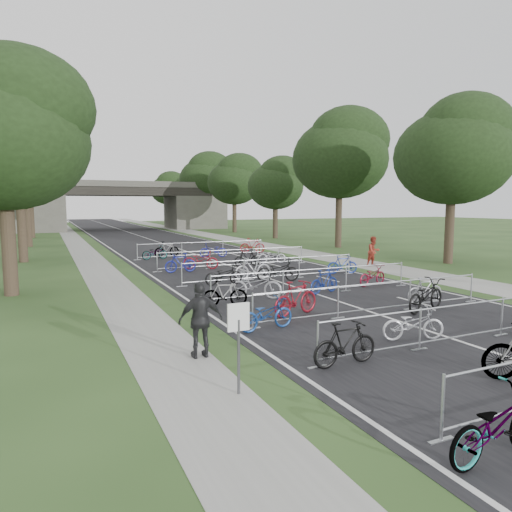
{
  "coord_description": "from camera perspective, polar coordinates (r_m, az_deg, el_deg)",
  "views": [
    {
      "loc": [
        -10.1,
        -4.95,
        3.71
      ],
      "look_at": [
        -0.42,
        16.02,
        1.1
      ],
      "focal_mm": 32.0,
      "sensor_mm": 36.0,
      "label": 1
    }
  ],
  "objects": [
    {
      "name": "tree_left_3",
      "position": [
        56.96,
        -26.36,
        8.58
      ],
      "size": [
        6.72,
        6.72,
        10.25
      ],
      "color": "#33261C",
      "rests_on": "ground"
    },
    {
      "name": "tree_left_6",
      "position": [
        92.93,
        -25.8,
        7.52
      ],
      "size": [
        6.72,
        6.72,
        10.25
      ],
      "color": "#33261C",
      "rests_on": "ground"
    },
    {
      "name": "barrier_row_6",
      "position": [
        32.71,
        -6.67,
        0.85
      ],
      "size": [
        9.7,
        0.08,
        1.1
      ],
      "color": "#AAADB2",
      "rests_on": "ground"
    },
    {
      "name": "bike_25",
      "position": [
        32.89,
        -11.09,
        0.82
      ],
      "size": [
        1.9,
        0.82,
        1.11
      ],
      "primitive_type": "imported",
      "rotation": [
        0.0,
        0.0,
        1.74
      ],
      "color": "#AAADB2",
      "rests_on": "ground"
    },
    {
      "name": "lane_markings",
      "position": [
        56.0,
        -14.34,
        2.44
      ],
      "size": [
        0.12,
        140.0,
        0.0
      ],
      "primitive_type": "cube",
      "color": "silver",
      "rests_on": "ground"
    },
    {
      "name": "tree_right_0",
      "position": [
        31.38,
        23.64,
        11.79
      ],
      "size": [
        7.17,
        7.17,
        10.93
      ],
      "color": "#33261C",
      "rests_on": "ground"
    },
    {
      "name": "bike_11",
      "position": [
        18.34,
        20.38,
        -4.04
      ],
      "size": [
        1.67,
        0.5,
        1.0
      ],
      "primitive_type": "imported",
      "rotation": [
        0.0,
        0.0,
        1.55
      ],
      "color": "#A0A2A8",
      "rests_on": "ground"
    },
    {
      "name": "bike_19",
      "position": [
        24.94,
        10.74,
        -1.06
      ],
      "size": [
        1.74,
        0.88,
        1.01
      ],
      "primitive_type": "imported",
      "rotation": [
        0.0,
        0.0,
        1.31
      ],
      "color": "navy",
      "rests_on": "ground"
    },
    {
      "name": "barrier_row_2",
      "position": [
        16.11,
        14.71,
        -5.09
      ],
      "size": [
        9.7,
        0.08,
        1.1
      ],
      "color": "#AAADB2",
      "rests_on": "ground"
    },
    {
      "name": "tree_right_4",
      "position": [
        72.8,
        -6.23,
        9.7
      ],
      "size": [
        8.18,
        8.18,
        12.47
      ],
      "color": "#33261C",
      "rests_on": "ground"
    },
    {
      "name": "bike_17",
      "position": [
        22.31,
        -0.39,
        -1.54
      ],
      "size": [
        2.09,
        0.81,
        1.22
      ],
      "primitive_type": "imported",
      "rotation": [
        0.0,
        0.0,
        4.83
      ],
      "color": "#AFB0B7",
      "rests_on": "ground"
    },
    {
      "name": "barrier_row_5",
      "position": [
        27.1,
        -2.72,
        -0.27
      ],
      "size": [
        9.7,
        0.08,
        1.1
      ],
      "color": "#AAADB2",
      "rests_on": "ground"
    },
    {
      "name": "bike_14",
      "position": [
        19.29,
        8.53,
        -3.21
      ],
      "size": [
        1.73,
        0.89,
        1.0
      ],
      "primitive_type": "imported",
      "rotation": [
        0.0,
        0.0,
        1.84
      ],
      "color": "navy",
      "rests_on": "ground"
    },
    {
      "name": "road",
      "position": [
        56.0,
        -14.34,
        2.45
      ],
      "size": [
        11.0,
        140.0,
        0.01
      ],
      "primitive_type": "cube",
      "color": "black",
      "rests_on": "ground"
    },
    {
      "name": "bike_23",
      "position": [
        28.97,
        2.01,
        -0.0
      ],
      "size": [
        1.85,
        1.11,
        0.92
      ],
      "primitive_type": "imported",
      "rotation": [
        0.0,
        0.0,
        1.26
      ],
      "color": "#BAB9C1",
      "rests_on": "ground"
    },
    {
      "name": "barrier_row_3",
      "position": [
        19.14,
        7.46,
        -3.12
      ],
      "size": [
        9.7,
        0.08,
        1.1
      ],
      "color": "#AAADB2",
      "rests_on": "ground"
    },
    {
      "name": "bike_21",
      "position": [
        26.42,
        -6.92,
        -0.51
      ],
      "size": [
        2.13,
        1.53,
        1.06
      ],
      "primitive_type": "imported",
      "rotation": [
        0.0,
        0.0,
        1.11
      ],
      "color": "maroon",
      "rests_on": "ground"
    },
    {
      "name": "barrier_row_1",
      "position": [
        13.61,
        24.46,
        -7.59
      ],
      "size": [
        9.7,
        0.08,
        1.1
      ],
      "color": "#AAADB2",
      "rests_on": "ground"
    },
    {
      "name": "tree_left_5",
      "position": [
        81.01,
        -25.98,
        8.92
      ],
      "size": [
        8.4,
        8.4,
        12.81
      ],
      "color": "#33261C",
      "rests_on": "ground"
    },
    {
      "name": "tree_right_6",
      "position": [
        95.79,
        -10.85,
        8.25
      ],
      "size": [
        7.17,
        7.17,
        10.93
      ],
      "color": "#33261C",
      "rests_on": "ground"
    },
    {
      "name": "bike_22",
      "position": [
        27.27,
        -1.05,
        -0.27
      ],
      "size": [
        1.75,
        0.56,
        1.04
      ],
      "primitive_type": "imported",
      "rotation": [
        0.0,
        0.0,
        4.75
      ],
      "color": "black",
      "rests_on": "ground"
    },
    {
      "name": "tree_left_2",
      "position": [
        45.12,
        -26.86,
        11.37
      ],
      "size": [
        8.4,
        8.4,
        12.81
      ],
      "color": "#33261C",
      "rests_on": "ground"
    },
    {
      "name": "bike_4",
      "position": [
        10.86,
        11.09,
        -10.75
      ],
      "size": [
        1.75,
        0.53,
        1.04
      ],
      "primitive_type": "imported",
      "rotation": [
        0.0,
        0.0,
        1.59
      ],
      "color": "black",
      "rests_on": "ground"
    },
    {
      "name": "bike_12",
      "position": [
        16.65,
        -3.92,
        -4.71
      ],
      "size": [
        1.7,
        0.89,
        0.98
      ],
      "primitive_type": "imported",
      "rotation": [
        0.0,
        0.0,
        1.3
      ],
      "color": "#AAADB2",
      "rests_on": "ground"
    },
    {
      "name": "tree_right_5",
      "position": [
        84.17,
        -8.84,
        7.89
      ],
      "size": [
        6.16,
        6.16,
        9.39
      ],
      "color": "#33261C",
      "rests_on": "ground"
    },
    {
      "name": "pedestrian_c",
      "position": [
        11.2,
        -6.92,
        -7.98
      ],
      "size": [
        1.11,
        0.52,
        1.86
      ],
      "primitive_type": "imported",
      "rotation": [
        0.0,
        0.0,
        3.08
      ],
      "color": "#232325",
      "rests_on": "ground"
    },
    {
      "name": "bike_9",
      "position": [
        15.33,
        5.02,
        -5.31
      ],
      "size": [
        2.05,
        1.08,
        1.19
      ],
      "primitive_type": "imported",
      "rotation": [
        0.0,
        0.0,
        1.85
      ],
      "color": "maroon",
      "rests_on": "ground"
    },
    {
      "name": "bike_5",
      "position": [
        13.31,
        19.04,
        -8.07
      ],
      "size": [
        1.83,
        1.14,
        0.91
      ],
      "primitive_type": "imported",
      "rotation": [
        0.0,
        0.0,
        1.24
      ],
      "color": "silver",
      "rests_on": "ground"
    },
    {
      "name": "bike_13",
      "position": [
        18.05,
        -0.06,
        -3.65
      ],
      "size": [
        2.16,
        1.69,
        1.09
      ],
      "primitive_type": "imported",
      "rotation": [
        0.0,
        0.0,
        1.03
      ],
      "color": "#A5A5AD",
      "rests_on": "ground"
    },
    {
      "name": "pedestrian_b",
      "position": [
        28.39,
        14.49,
        0.55
      ],
      "size": [
        0.91,
        0.73,
        1.79
      ],
      "primitive_type": "imported",
      "rotation": [
        0.0,
        0.0,
        0.06
      ],
      "color": "#9D3222",
      "rests_on": "ground"
    },
    {
      "name": "barrier_row_4",
      "position": [
        22.59,
        2.05,
        -1.61
      ],
      "size": [
        9.7,
        0.08,
        1.1
      ],
      "color": "#AAADB2",
      "rests_on": "ground"
    },
    {
      "name": "sidewalk_right",
      "position": [
        57.98,
        -6.54,
        2.74
      ],
      "size": [
        3.0,
        140.0,
        0.01
      ],
      "primitive_type": "cube",
      "color": "gray",
      "rests_on": "ground"
    },
    {
      "name": "sidewalk_left",
      "position": [
        55.14,
        -22.03,
        2.12
      ],
      "size": [
        2.0,
        140.0,
        0.01
      ],
      "primitive_type": "cube",
      "color": "gray",
      "rests_on": "ground"
    },
    {
      "name": "bike_20",
      "position": [
        25.29,
        -9.42,
        -0.87
      ],
      "size": [
        1.76,
        0.52,
        1.06
      ],
      "primitive_type": "imported",
      "rotation": [
        0.0,
        0.0,
        4.73
      ],
      "color": "navy",
      "rests_on": "ground"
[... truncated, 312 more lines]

